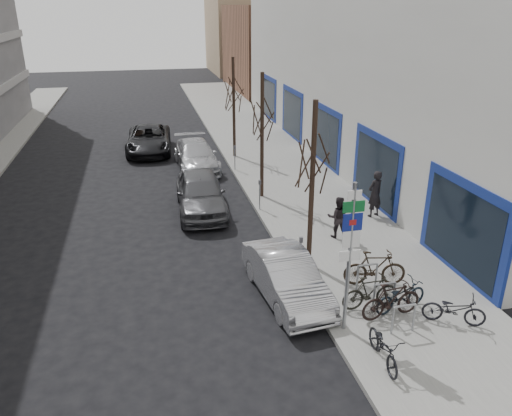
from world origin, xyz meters
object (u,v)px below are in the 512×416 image
bike_near_right (392,300)px  bike_far_inner (375,268)px  meter_front (301,252)px  bike_mid_inner (370,292)px  bike_far_curb (454,307)px  meter_mid (260,192)px  pedestrian_far (338,217)px  parked_car_front (286,277)px  parked_car_back (196,155)px  lane_car (149,139)px  highway_sign_pole (350,250)px  pedestrian_near (375,194)px  bike_near_left (384,345)px  bike_mid_curb (401,293)px  tree_far (233,84)px  tree_mid (262,107)px  tree_near (314,147)px  parked_car_mid (201,193)px  meter_back (235,155)px  bike_rack (384,293)px

bike_near_right → bike_far_inner: size_ratio=0.95×
meter_front → bike_mid_inner: meter_front is taller
bike_far_curb → bike_far_inner: size_ratio=0.85×
meter_mid → pedestrian_far: 3.85m
meter_front → parked_car_front: size_ratio=0.31×
meter_front → bike_far_curb: 4.67m
parked_car_back → lane_car: 4.54m
highway_sign_pole → meter_front: (-0.25, 3.01, -1.54)m
bike_far_curb → pedestrian_far: pedestrian_far is taller
pedestrian_near → bike_far_curb: bearing=61.3°
bike_near_left → bike_far_curb: size_ratio=1.01×
lane_car → bike_near_left: bearing=-73.1°
meter_mid → bike_mid_curb: 8.31m
highway_sign_pole → lane_car: bearing=103.1°
bike_mid_curb → tree_far: bearing=-7.9°
pedestrian_far → lane_car: bearing=-50.2°
bike_near_right → meter_mid: bearing=4.8°
bike_near_right → bike_mid_inner: bearing=26.3°
tree_mid → parked_car_front: bearing=-98.5°
tree_near → bike_mid_curb: size_ratio=3.26×
bike_far_curb → parked_car_front: parked_car_front is taller
bike_near_right → parked_car_mid: size_ratio=0.38×
highway_sign_pole → bike_mid_curb: 2.61m
bike_mid_curb → parked_car_front: 3.22m
bike_near_left → bike_mid_curb: bearing=56.2°
tree_mid → pedestrian_far: (1.68, -4.72, -3.17)m
parked_car_mid → highway_sign_pole: bearing=-72.0°
tree_near → parked_car_front: tree_near is taller
meter_back → parked_car_mid: (-2.35, -4.82, -0.10)m
meter_back → pedestrian_near: size_ratio=0.67×
bike_near_left → bike_far_inner: bearing=71.5°
bike_near_left → bike_near_right: bike_near_right is taller
parked_car_front → bike_mid_inner: bearing=-37.5°
tree_mid → pedestrian_near: (3.82, -3.22, -3.01)m
tree_near → bike_near_right: size_ratio=3.06×
bike_far_inner → lane_car: 18.21m
meter_front → tree_far: bearing=88.1°
tree_mid → tree_far: (0.00, 6.50, 0.00)m
tree_near → bike_mid_inner: tree_near is taller
parked_car_front → pedestrian_far: 4.37m
bike_near_right → bike_mid_inner: 0.66m
tree_mid → pedestrian_far: size_ratio=3.49×
bike_near_right → parked_car_back: size_ratio=0.37×
parked_car_back → pedestrian_far: size_ratio=3.12×
bike_far_curb → parked_car_back: bearing=46.3°
tree_mid → bike_near_right: 10.45m
bike_rack → parked_car_back: 14.92m
bike_near_left → meter_front: bearing=101.4°
bike_mid_curb → meter_mid: bearing=0.8°
meter_mid → parked_car_front: size_ratio=0.31×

